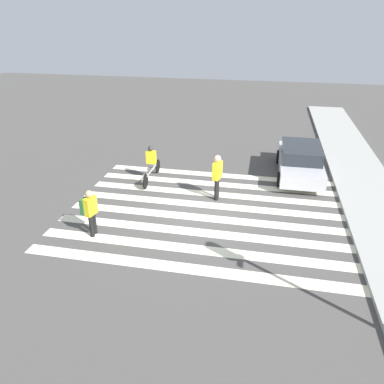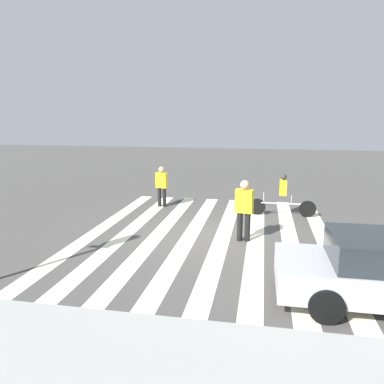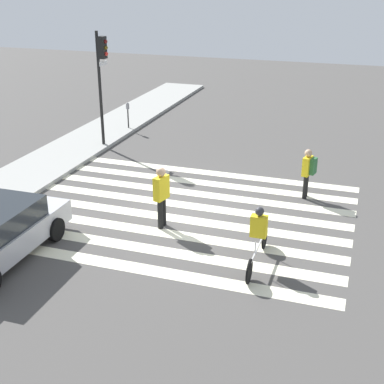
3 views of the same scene
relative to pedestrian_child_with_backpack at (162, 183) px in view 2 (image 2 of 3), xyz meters
name	(u,v)px [view 2 (image 2 of 3)]	position (x,y,z in m)	size (l,w,h in m)	color
ground_plane	(207,236)	(-2.34, 3.38, -0.95)	(60.00, 60.00, 0.00)	#4C4947
sidewalk_curb	(143,365)	(-2.34, 9.63, -0.88)	(36.00, 2.50, 0.14)	#9E9E99
crosswalk_stripes	(207,235)	(-2.34, 3.38, -0.95)	(7.47, 10.00, 0.01)	#F2EDCC
pedestrian_child_with_backpack	(162,183)	(0.00, 0.00, 0.00)	(0.48, 0.44, 1.62)	black
pedestrian_adult_blue_shirt	(244,207)	(-3.47, 3.64, 0.07)	(0.54, 0.34, 1.81)	black
cyclist_near_curb	(283,193)	(-4.71, 0.61, -0.09)	(2.40, 0.40, 1.57)	black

